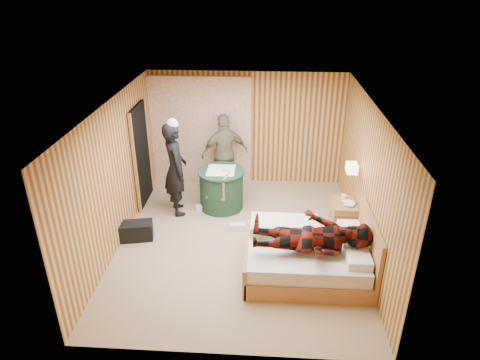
# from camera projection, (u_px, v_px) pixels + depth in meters

# --- Properties ---
(floor) EXTENTS (4.20, 5.00, 0.01)m
(floor) POSITION_uv_depth(u_px,v_px,m) (239.00, 242.00, 7.64)
(floor) COLOR tan
(floor) RESTS_ON ground
(ceiling) EXTENTS (4.20, 5.00, 0.01)m
(ceiling) POSITION_uv_depth(u_px,v_px,m) (239.00, 106.00, 6.54)
(ceiling) COLOR silver
(ceiling) RESTS_ON wall_back
(wall_back) EXTENTS (4.20, 0.02, 2.50)m
(wall_back) POSITION_uv_depth(u_px,v_px,m) (247.00, 129.00, 9.33)
(wall_back) COLOR tan
(wall_back) RESTS_ON floor
(wall_left) EXTENTS (0.02, 5.00, 2.50)m
(wall_left) POSITION_uv_depth(u_px,v_px,m) (115.00, 175.00, 7.21)
(wall_left) COLOR tan
(wall_left) RESTS_ON floor
(wall_right) EXTENTS (0.02, 5.00, 2.50)m
(wall_right) POSITION_uv_depth(u_px,v_px,m) (367.00, 183.00, 6.97)
(wall_right) COLOR tan
(wall_right) RESTS_ON floor
(curtain) EXTENTS (2.20, 0.08, 2.40)m
(curtain) POSITION_uv_depth(u_px,v_px,m) (201.00, 131.00, 9.35)
(curtain) COLOR beige
(curtain) RESTS_ON floor
(doorway) EXTENTS (0.06, 0.90, 2.05)m
(doorway) POSITION_uv_depth(u_px,v_px,m) (141.00, 156.00, 8.56)
(doorway) COLOR black
(doorway) RESTS_ON floor
(wall_lamp) EXTENTS (0.26, 0.24, 0.16)m
(wall_lamp) POSITION_uv_depth(u_px,v_px,m) (352.00, 168.00, 7.36)
(wall_lamp) COLOR gold
(wall_lamp) RESTS_ON wall_right
(bed) EXTENTS (1.95, 1.48, 1.02)m
(bed) POSITION_uv_depth(u_px,v_px,m) (307.00, 256.00, 6.78)
(bed) COLOR #BD754D
(bed) RESTS_ON floor
(nightstand) EXTENTS (0.44, 0.60, 0.58)m
(nightstand) POSITION_uv_depth(u_px,v_px,m) (343.00, 216.00, 7.86)
(nightstand) COLOR #BD754D
(nightstand) RESTS_ON floor
(round_table) EXTENTS (0.94, 0.94, 0.83)m
(round_table) POSITION_uv_depth(u_px,v_px,m) (221.00, 189.00, 8.59)
(round_table) COLOR #1D3E29
(round_table) RESTS_ON floor
(chair_far) EXTENTS (0.48, 0.48, 0.93)m
(chair_far) POSITION_uv_depth(u_px,v_px,m) (224.00, 168.00, 9.19)
(chair_far) COLOR #BD754D
(chair_far) RESTS_ON floor
(chair_near) EXTENTS (0.45, 0.45, 0.83)m
(chair_near) POSITION_uv_depth(u_px,v_px,m) (222.00, 191.00, 8.35)
(chair_near) COLOR #BD754D
(chair_near) RESTS_ON floor
(duffel_bag) EXTENTS (0.63, 0.42, 0.33)m
(duffel_bag) POSITION_uv_depth(u_px,v_px,m) (136.00, 231.00, 7.66)
(duffel_bag) COLOR black
(duffel_bag) RESTS_ON floor
(sneaker_left) EXTENTS (0.27, 0.16, 0.11)m
(sneaker_left) POSITION_uv_depth(u_px,v_px,m) (202.00, 207.00, 8.63)
(sneaker_left) COLOR white
(sneaker_left) RESTS_ON floor
(sneaker_right) EXTENTS (0.31, 0.17, 0.13)m
(sneaker_right) POSITION_uv_depth(u_px,v_px,m) (238.00, 227.00, 7.96)
(sneaker_right) COLOR white
(sneaker_right) RESTS_ON floor
(woman_standing) EXTENTS (0.66, 0.80, 1.86)m
(woman_standing) POSITION_uv_depth(u_px,v_px,m) (175.00, 169.00, 8.20)
(woman_standing) COLOR black
(woman_standing) RESTS_ON floor
(man_at_table) EXTENTS (1.09, 0.77, 1.72)m
(man_at_table) POSITION_uv_depth(u_px,v_px,m) (225.00, 153.00, 9.10)
(man_at_table) COLOR #6E6849
(man_at_table) RESTS_ON floor
(man_on_bed) EXTENTS (0.86, 0.67, 1.77)m
(man_on_bed) POSITION_uv_depth(u_px,v_px,m) (313.00, 229.00, 6.29)
(man_on_bed) COLOR #5F1009
(man_on_bed) RESTS_ON bed
(book_lower) EXTENTS (0.25, 0.27, 0.02)m
(book_lower) POSITION_uv_depth(u_px,v_px,m) (345.00, 203.00, 7.69)
(book_lower) COLOR white
(book_lower) RESTS_ON nightstand
(book_upper) EXTENTS (0.23, 0.27, 0.02)m
(book_upper) POSITION_uv_depth(u_px,v_px,m) (345.00, 202.00, 7.68)
(book_upper) COLOR white
(book_upper) RESTS_ON nightstand
(cup_nightstand) EXTENTS (0.11, 0.11, 0.09)m
(cup_nightstand) POSITION_uv_depth(u_px,v_px,m) (344.00, 197.00, 7.83)
(cup_nightstand) COLOR white
(cup_nightstand) RESTS_ON nightstand
(cup_table) EXTENTS (0.16, 0.16, 0.10)m
(cup_table) POSITION_uv_depth(u_px,v_px,m) (226.00, 169.00, 8.34)
(cup_table) COLOR white
(cup_table) RESTS_ON round_table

